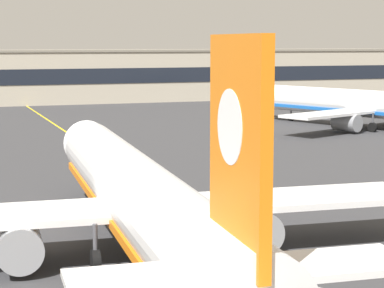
% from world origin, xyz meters
% --- Properties ---
extents(taxiway_centreline, '(1.37, 180.00, 0.01)m').
position_xyz_m(taxiway_centreline, '(0.00, 30.00, 0.00)').
color(taxiway_centreline, yellow).
rests_on(taxiway_centreline, ground).
extents(airliner_foreground, '(32.23, 41.52, 11.65)m').
position_xyz_m(airliner_foreground, '(-5.97, 14.70, 3.37)').
color(airliner_foreground, white).
rests_on(airliner_foreground, ground).
extents(airliner_background, '(29.75, 37.38, 11.06)m').
position_xyz_m(airliner_background, '(38.23, 61.84, 3.20)').
color(airliner_background, white).
rests_on(airliner_background, ground).
extents(safety_cone_by_nose_gear, '(0.44, 0.44, 0.55)m').
position_xyz_m(safety_cone_by_nose_gear, '(-4.96, 30.54, 0.26)').
color(safety_cone_by_nose_gear, orange).
rests_on(safety_cone_by_nose_gear, ground).
extents(terminal_building, '(152.17, 12.40, 9.92)m').
position_xyz_m(terminal_building, '(1.02, 118.77, 4.97)').
color(terminal_building, '#B2A893').
rests_on(terminal_building, ground).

